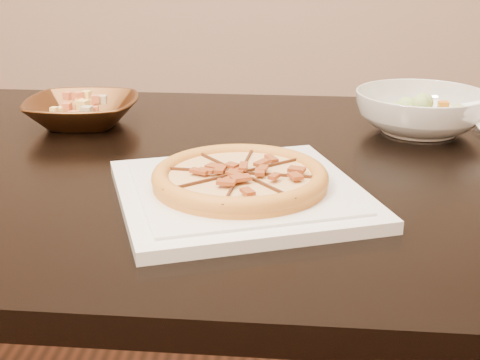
{
  "coord_description": "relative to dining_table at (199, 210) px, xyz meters",
  "views": [
    {
      "loc": [
        0.16,
        -1.22,
        1.1
      ],
      "look_at": [
        0.09,
        -0.34,
        0.78
      ],
      "focal_mm": 50.0,
      "sensor_mm": 36.0,
      "label": 1
    }
  ],
  "objects": [
    {
      "name": "bronze_bowl",
      "position": [
        -0.25,
        0.2,
        0.12
      ],
      "size": [
        0.23,
        0.23,
        0.05
      ],
      "primitive_type": "imported",
      "rotation": [
        0.0,
        0.0,
        0.06
      ],
      "color": "brown",
      "rests_on": "dining_table"
    },
    {
      "name": "salad_bowl",
      "position": [
        0.4,
        0.2,
        0.13
      ],
      "size": [
        0.25,
        0.25,
        0.08
      ],
      "primitive_type": "imported",
      "rotation": [
        0.0,
        0.0,
        -0.02
      ],
      "color": "silver",
      "rests_on": "dining_table"
    },
    {
      "name": "salad",
      "position": [
        0.4,
        0.2,
        0.19
      ],
      "size": [
        0.13,
        0.11,
        0.04
      ],
      "color": "#ACC16C",
      "rests_on": "salad_bowl"
    },
    {
      "name": "mixed_dish",
      "position": [
        -0.26,
        0.2,
        0.16
      ],
      "size": [
        0.1,
        0.11,
        0.03
      ],
      "color": "tan",
      "rests_on": "bronze_bowl"
    },
    {
      "name": "plate",
      "position": [
        0.08,
        -0.17,
        0.1
      ],
      "size": [
        0.42,
        0.42,
        0.02
      ],
      "color": "silver",
      "rests_on": "dining_table"
    },
    {
      "name": "pizza",
      "position": [
        0.08,
        -0.17,
        0.12
      ],
      "size": [
        0.25,
        0.25,
        0.03
      ],
      "color": "orange",
      "rests_on": "plate"
    },
    {
      "name": "dining_table",
      "position": [
        0.0,
        0.0,
        0.0
      ],
      "size": [
        1.54,
        1.01,
        0.75
      ],
      "color": "black",
      "rests_on": "floor"
    }
  ]
}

